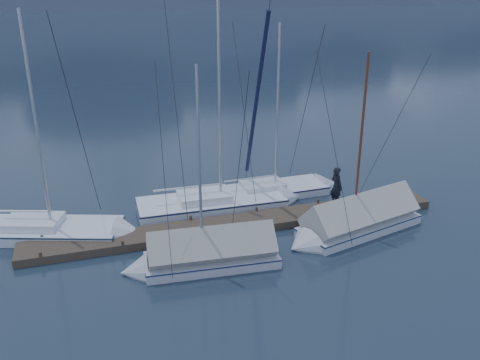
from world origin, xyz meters
name	(u,v)px	position (x,y,z in m)	size (l,w,h in m)	color
ground	(255,249)	(0.00, 0.00, 0.00)	(1000.00, 1000.00, 0.00)	#152230
dock	(240,225)	(0.00, 2.00, 0.11)	(18.00, 1.50, 0.54)	#382D23
mooring_posts	(229,222)	(-0.50, 2.00, 0.35)	(15.12, 1.52, 0.35)	#382D23
sailboat_open_left	(65,232)	(-7.17, 3.43, 0.17)	(7.78, 4.40, 9.92)	white
sailboat_open_mid	(232,202)	(0.33, 4.24, 0.18)	(7.97, 3.40, 10.46)	white
sailboat_open_right	(284,190)	(3.24, 4.98, 0.16)	(6.87, 2.93, 9.01)	silver
sailboat_covered_near	(351,224)	(4.31, 0.16, 0.41)	(6.66, 3.44, 8.29)	silver
sailboat_covered_far	(199,257)	(-2.39, -0.58, 0.40)	(5.93, 2.47, 8.15)	silver
person	(336,186)	(4.63, 2.22, 1.26)	(0.67, 0.44, 1.83)	black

